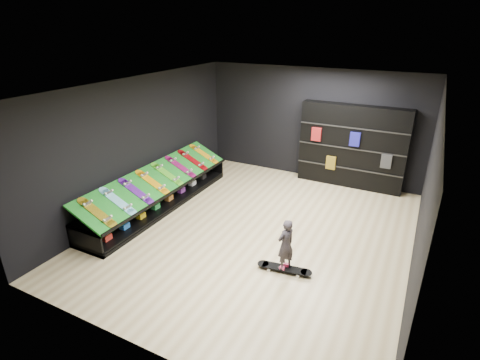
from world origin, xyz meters
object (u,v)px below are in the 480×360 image
at_px(floor_skateboard, 284,270).
at_px(display_rack, 160,196).
at_px(child, 285,254).
at_px(back_shelving, 352,147).

bearing_deg(floor_skateboard, display_rack, 155.44).
bearing_deg(child, back_shelving, -154.17).
bearing_deg(back_shelving, display_rack, -138.26).
xyz_separation_m(floor_skateboard, child, (0.00, 0.00, 0.33)).
relative_size(display_rack, child, 7.87).
distance_m(display_rack, child, 3.72).
bearing_deg(child, floor_skateboard, 180.00).
bearing_deg(back_shelving, child, -91.96).
bearing_deg(display_rack, child, -16.34).
relative_size(back_shelving, child, 4.74).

